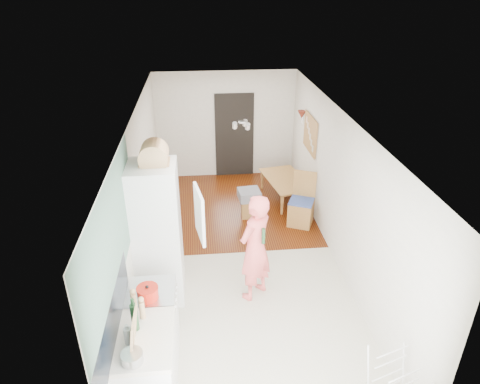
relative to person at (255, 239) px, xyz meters
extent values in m
cube|color=beige|center=(-0.11, 0.91, -1.00)|extent=(3.20, 7.00, 0.01)
cube|color=#5D2E08|center=(-0.11, 2.76, -0.99)|extent=(3.20, 3.30, 0.01)
cube|color=slate|center=(-1.70, -1.09, 0.85)|extent=(0.02, 3.00, 1.30)
cube|color=black|center=(-1.70, -1.64, 0.15)|extent=(0.02, 1.90, 0.50)
cube|color=black|center=(0.09, 4.39, 0.00)|extent=(0.90, 0.04, 2.00)
cube|color=white|center=(-1.41, -1.64, -0.57)|extent=(0.60, 0.90, 0.86)
cube|color=silver|center=(-1.41, -1.64, -0.11)|extent=(0.62, 0.92, 0.06)
cube|color=white|center=(-1.41, -0.89, -0.56)|extent=(0.60, 0.60, 0.88)
cube|color=#B9B8BB|center=(-1.41, -0.89, -0.10)|extent=(0.60, 0.60, 0.04)
cube|color=white|center=(-1.38, 0.13, 0.08)|extent=(0.66, 0.66, 2.15)
cube|color=white|center=(-0.77, -0.17, 0.55)|extent=(0.14, 0.56, 0.70)
cube|color=white|center=(-1.07, 0.13, 0.55)|extent=(0.02, 0.52, 0.66)
cube|color=#B07C52|center=(1.47, 2.81, 0.55)|extent=(0.03, 0.90, 0.70)
cube|color=#A57438|center=(1.45, 2.81, 0.55)|extent=(0.00, 0.94, 0.74)
cone|color=maroon|center=(1.43, 3.46, 0.75)|extent=(0.18, 0.18, 0.16)
imported|color=#F7605F|center=(0.00, 0.00, 0.00)|extent=(0.85, 0.85, 1.99)
imported|color=#A57438|center=(1.09, 3.01, -0.79)|extent=(0.85, 1.27, 0.41)
cube|color=slate|center=(0.20, 2.35, -0.50)|extent=(0.46, 0.46, 0.19)
cylinder|color=red|center=(-1.42, -1.02, 0.00)|extent=(0.29, 0.29, 0.15)
cylinder|color=#B9B8BB|center=(-1.49, -1.96, -0.02)|extent=(0.25, 0.25, 0.11)
cylinder|color=#1F4323|center=(0.10, -0.12, 0.13)|extent=(0.05, 0.05, 0.24)
cylinder|color=#1F4323|center=(-1.51, -1.51, 0.09)|extent=(0.09, 0.09, 0.33)
cylinder|color=#1F4323|center=(-1.50, -1.51, 0.07)|extent=(0.09, 0.09, 0.30)
cylinder|color=beige|center=(-1.56, -1.71, 0.02)|extent=(0.10, 0.10, 0.20)
cylinder|color=tan|center=(-1.45, -1.35, 0.04)|extent=(0.07, 0.07, 0.23)
cylinder|color=tan|center=(-1.55, -1.21, 0.04)|extent=(0.07, 0.07, 0.23)
camera|label=1|loc=(-0.72, -5.08, 3.37)|focal=32.00mm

